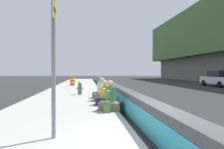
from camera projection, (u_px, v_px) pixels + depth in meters
The scene contains 12 objects.
ground_plane at pixel (158, 142), 5.13m from camera, with size 160.00×160.00×0.00m, color #2B2B2D.
sidewalk_strip at pixel (38, 143), 4.83m from camera, with size 80.00×4.40×0.14m, color #A8A59E.
jersey_barrier at pixel (158, 123), 5.12m from camera, with size 76.00×0.45×0.85m.
route_sign_post at pixel (54, 44), 4.93m from camera, with size 0.44×0.09×3.60m.
fire_hydrant at pixel (80, 87), 14.35m from camera, with size 0.26×0.46×0.88m.
seated_person_foreground at pixel (110, 101), 8.56m from camera, with size 0.90×0.98×1.13m.
seated_person_middle at pixel (105, 97), 9.97m from camera, with size 0.75×0.85×1.08m.
seated_person_rear at pixel (102, 93), 11.40m from camera, with size 0.74×0.86×1.16m.
seated_person_far at pixel (101, 91), 12.58m from camera, with size 0.85×0.94×1.13m.
backpack at pixel (107, 107), 8.11m from camera, with size 0.32×0.28×0.40m.
construction_barrel at pixel (73, 81), 23.66m from camera, with size 0.54×0.54×0.95m.
parked_car_fourth at pixel (219, 79), 23.72m from camera, with size 4.57×2.09×1.71m.
Camera 1 is at (-4.96, 1.61, 1.60)m, focal length 36.18 mm.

